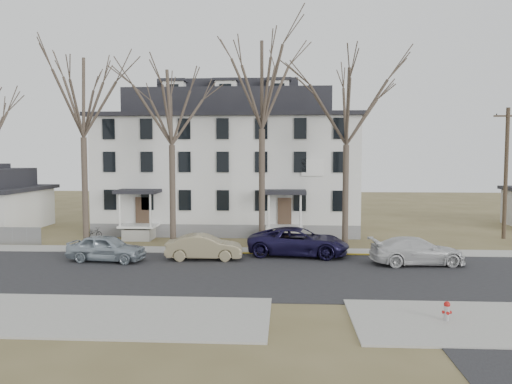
# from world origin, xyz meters

# --- Properties ---
(ground) EXTENTS (120.00, 120.00, 0.00)m
(ground) POSITION_xyz_m (0.00, 0.00, 0.00)
(ground) COLOR brown
(ground) RESTS_ON ground
(main_road) EXTENTS (120.00, 10.00, 0.04)m
(main_road) POSITION_xyz_m (0.00, 2.00, 0.00)
(main_road) COLOR #27272A
(main_road) RESTS_ON ground
(far_sidewalk) EXTENTS (120.00, 2.00, 0.08)m
(far_sidewalk) POSITION_xyz_m (0.00, 8.00, 0.00)
(far_sidewalk) COLOR #A09F97
(far_sidewalk) RESTS_ON ground
(near_sidewalk_left) EXTENTS (20.00, 5.00, 0.08)m
(near_sidewalk_left) POSITION_xyz_m (-8.00, -5.00, 0.00)
(near_sidewalk_left) COLOR #A09F97
(near_sidewalk_left) RESTS_ON ground
(yellow_curb) EXTENTS (14.00, 0.25, 0.06)m
(yellow_curb) POSITION_xyz_m (5.00, 7.10, 0.00)
(yellow_curb) COLOR gold
(yellow_curb) RESTS_ON ground
(boarding_house) EXTENTS (20.80, 12.36, 12.05)m
(boarding_house) POSITION_xyz_m (-2.00, 17.95, 5.38)
(boarding_house) COLOR slate
(boarding_house) RESTS_ON ground
(tree_far_left) EXTENTS (8.40, 8.40, 13.72)m
(tree_far_left) POSITION_xyz_m (-11.00, 9.80, 10.34)
(tree_far_left) COLOR #473B31
(tree_far_left) RESTS_ON ground
(tree_mid_left) EXTENTS (7.80, 7.80, 12.74)m
(tree_mid_left) POSITION_xyz_m (-5.00, 9.80, 9.60)
(tree_mid_left) COLOR #473B31
(tree_mid_left) RESTS_ON ground
(tree_center) EXTENTS (9.00, 9.00, 14.70)m
(tree_center) POSITION_xyz_m (1.00, 9.80, 11.08)
(tree_center) COLOR #473B31
(tree_center) RESTS_ON ground
(tree_mid_right) EXTENTS (7.80, 7.80, 12.74)m
(tree_mid_right) POSITION_xyz_m (6.50, 9.80, 9.60)
(tree_mid_right) COLOR #473B31
(tree_mid_right) RESTS_ON ground
(utility_pole_far) EXTENTS (2.00, 0.28, 9.50)m
(utility_pole_far) POSITION_xyz_m (18.50, 14.00, 4.90)
(utility_pole_far) COLOR #3D3023
(utility_pole_far) RESTS_ON ground
(car_silver) EXTENTS (4.63, 2.28, 1.52)m
(car_silver) POSITION_xyz_m (-7.64, 4.52, 0.76)
(car_silver) COLOR #95A2AC
(car_silver) RESTS_ON ground
(car_tan) EXTENTS (4.48, 1.77, 1.45)m
(car_tan) POSITION_xyz_m (-2.14, 5.32, 0.73)
(car_tan) COLOR gray
(car_tan) RESTS_ON ground
(car_navy) EXTENTS (6.35, 3.54, 1.68)m
(car_navy) POSITION_xyz_m (3.36, 6.79, 0.84)
(car_navy) COLOR black
(car_navy) RESTS_ON ground
(car_white) EXTENTS (5.32, 2.56, 1.49)m
(car_white) POSITION_xyz_m (9.86, 4.72, 0.75)
(car_white) COLOR silver
(car_white) RESTS_ON ground
(bicycle_left) EXTENTS (1.62, 0.93, 0.80)m
(bicycle_left) POSITION_xyz_m (-11.49, 12.32, 0.40)
(bicycle_left) COLOR black
(bicycle_left) RESTS_ON ground
(fire_hydrant) EXTENTS (0.33, 0.31, 0.79)m
(fire_hydrant) POSITION_xyz_m (8.45, -4.95, 0.40)
(fire_hydrant) COLOR #B7B7BA
(fire_hydrant) RESTS_ON ground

